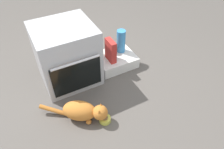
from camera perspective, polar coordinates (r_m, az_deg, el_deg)
name	(u,v)px	position (r m, az deg, el deg)	size (l,w,h in m)	color
ground	(85,105)	(2.27, -7.34, -8.34)	(8.00, 8.00, 0.00)	#56514C
oven	(67,55)	(2.38, -12.33, 5.32)	(0.63, 0.64, 0.69)	#B7BABF
pantry_cabinet	(115,60)	(2.69, 0.92, 3.97)	(0.49, 0.40, 0.14)	white
food_bowl	(105,119)	(2.11, -1.95, -12.16)	(0.12, 0.12, 0.07)	#D1D14C
cat	(83,111)	(2.08, -7.96, -9.91)	(0.59, 0.48, 0.22)	#C6752D
sauce_jar	(112,47)	(2.67, -0.11, 7.43)	(0.08, 0.08, 0.14)	#D16023
water_bottle	(121,41)	(2.65, 2.48, 9.15)	(0.11, 0.11, 0.30)	#388CD1
cereal_box	(111,51)	(2.50, -0.36, 6.59)	(0.07, 0.18, 0.28)	#B72D28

